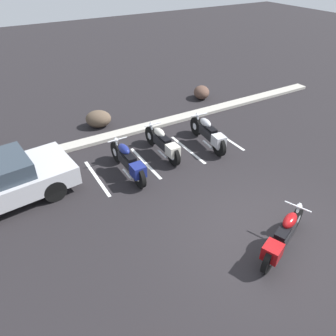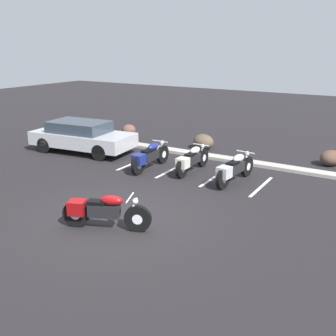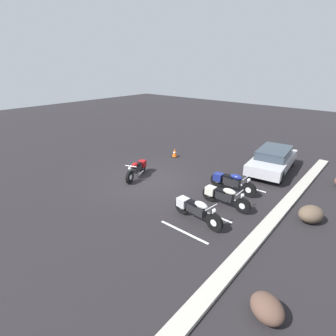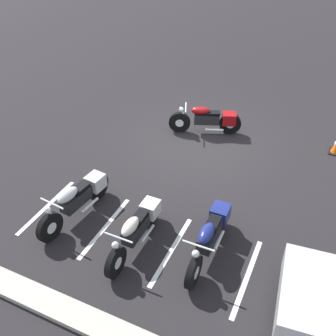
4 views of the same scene
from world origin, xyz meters
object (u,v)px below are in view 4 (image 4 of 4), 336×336
motorcycle_maroon_featured (209,119)px  parked_bike_2 (78,198)px  parked_bike_0 (210,235)px  parked_bike_1 (137,228)px

motorcycle_maroon_featured → parked_bike_2: bearing=51.4°
parked_bike_0 → parked_bike_1: parked_bike_0 is taller
parked_bike_0 → parked_bike_2: parked_bike_0 is taller
parked_bike_1 → parked_bike_2: 1.71m
motorcycle_maroon_featured → parked_bike_2: (1.47, 4.78, 0.02)m
motorcycle_maroon_featured → parked_bike_0: 4.88m
parked_bike_0 → motorcycle_maroon_featured: bearing=-160.0°
parked_bike_2 → motorcycle_maroon_featured: bearing=169.2°
parked_bike_0 → parked_bike_1: (1.48, 0.45, -0.02)m
parked_bike_1 → parked_bike_2: (1.69, -0.25, 0.02)m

